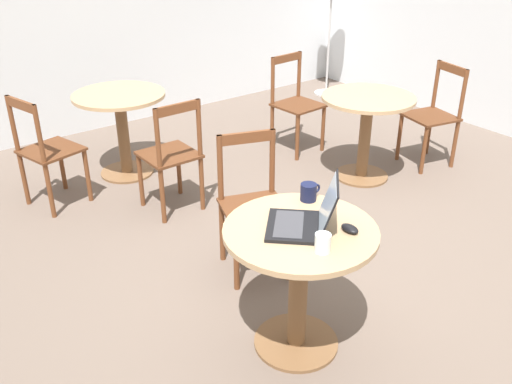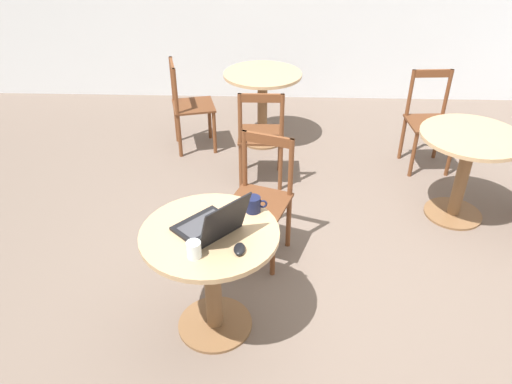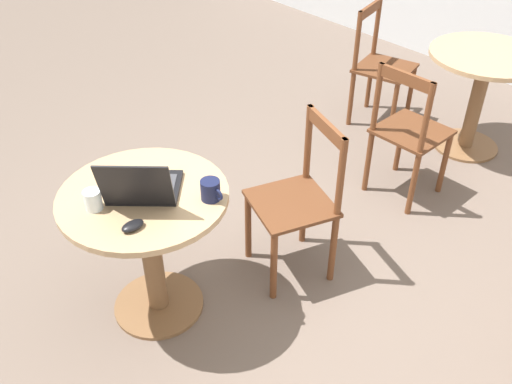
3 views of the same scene
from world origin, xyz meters
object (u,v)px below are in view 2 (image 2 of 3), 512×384
at_px(mouse, 239,249).
at_px(drinking_glass, 194,250).
at_px(cafe_table_far, 262,92).
at_px(mug, 254,204).
at_px(chair_near_back, 261,200).
at_px(cafe_table_mid, 467,158).
at_px(chair_far_front, 261,137).
at_px(chair_mid_back, 429,122).
at_px(chair_far_left, 189,106).
at_px(cafe_table_near, 211,260).
at_px(laptop, 212,225).

bearing_deg(mouse, drinking_glass, -167.64).
distance_m(cafe_table_far, mug, 2.37).
height_order(cafe_table_far, chair_near_back, chair_near_back).
relative_size(cafe_table_mid, chair_far_front, 0.86).
bearing_deg(cafe_table_mid, cafe_table_far, 141.01).
height_order(chair_mid_back, chair_far_left, same).
relative_size(cafe_table_near, drinking_glass, 8.49).
bearing_deg(chair_far_left, cafe_table_far, 14.78).
xyz_separation_m(laptop, mug, (0.22, 0.21, -0.01)).
relative_size(chair_far_left, mug, 7.12).
relative_size(cafe_table_near, chair_far_left, 0.86).
height_order(cafe_table_far, mug, mug).
height_order(chair_far_front, laptop, laptop).
xyz_separation_m(cafe_table_mid, chair_near_back, (-1.57, -0.52, -0.08)).
distance_m(cafe_table_mid, mug, 1.93).
bearing_deg(drinking_glass, cafe_table_near, 76.14).
distance_m(laptop, mouse, 0.23).
distance_m(cafe_table_mid, chair_mid_back, 0.84).
bearing_deg(cafe_table_far, chair_near_back, -88.91).
height_order(laptop, drinking_glass, laptop).
height_order(chair_mid_back, drinking_glass, chair_mid_back).
height_order(chair_near_back, drinking_glass, chair_near_back).
xyz_separation_m(laptop, drinking_glass, (-0.07, -0.21, -0.01)).
height_order(mouse, mug, mug).
bearing_deg(cafe_table_near, chair_far_front, 82.25).
bearing_deg(chair_far_front, chair_near_back, -88.56).
bearing_deg(drinking_glass, mug, 55.56).
distance_m(cafe_table_near, chair_mid_back, 2.75).
relative_size(cafe_table_mid, chair_near_back, 0.86).
bearing_deg(drinking_glass, chair_far_left, 99.58).
height_order(cafe_table_mid, chair_far_left, chair_far_left).
xyz_separation_m(chair_mid_back, chair_far_left, (-2.25, 0.27, 0.00)).
bearing_deg(chair_mid_back, mouse, -125.16).
height_order(cafe_table_near, mouse, mouse).
bearing_deg(cafe_table_near, chair_near_back, 70.74).
height_order(chair_far_front, mug, chair_far_front).
xyz_separation_m(cafe_table_mid, chair_far_left, (-2.32, 1.11, -0.08)).
bearing_deg(mug, chair_far_left, 108.36).
distance_m(cafe_table_mid, drinking_glass, 2.40).
relative_size(laptop, mouse, 4.55).
relative_size(cafe_table_near, cafe_table_far, 1.00).
xyz_separation_m(cafe_table_far, chair_far_front, (0.01, -0.84, -0.08)).
distance_m(chair_near_back, mug, 0.63).
bearing_deg(cafe_table_near, cafe_table_far, 84.99).
distance_m(mouse, drinking_glass, 0.23).
bearing_deg(chair_mid_back, laptop, -129.75).
xyz_separation_m(chair_near_back, chair_far_front, (-0.02, 0.98, 0.00)).
relative_size(cafe_table_far, mug, 6.13).
relative_size(cafe_table_near, chair_near_back, 0.86).
xyz_separation_m(cafe_table_near, chair_near_back, (0.26, 0.74, -0.08)).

